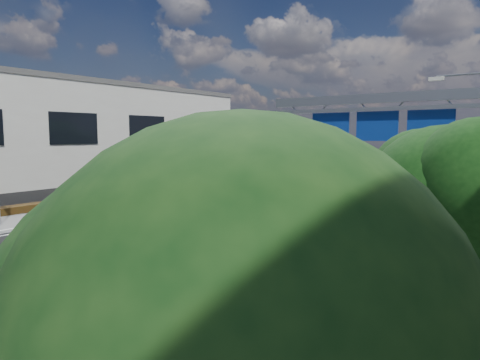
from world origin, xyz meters
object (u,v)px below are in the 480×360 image
Objects in this scene: overhead_gantry at (392,119)px; parked_car_teal at (437,197)px; parked_car_dark at (436,197)px; silver_minivan at (418,206)px; red_bus at (409,159)px; near_car_silver at (332,179)px; white_minivan at (286,186)px; near_car_dark at (406,164)px.

overhead_gantry is 2.15× the size of parked_car_teal.
silver_minivan is at bearing -84.53° from parked_car_dark.
near_car_silver is (-0.51, -23.70, -0.83)m from red_bus.
near_car_silver is at bearing -98.03° from red_bus.
white_minivan reaches higher than near_car_dark.
near_car_silver is 26.77m from near_car_dark.
silver_minivan is (12.04, -40.58, 0.34)m from near_car_dark.
red_bus is at bearing -87.77° from near_car_silver.
near_car_silver is 0.85× the size of parked_car_teal.
red_bus is at bearing 89.76° from white_minivan.
white_minivan is at bearing 163.74° from silver_minivan.
silver_minivan is at bearing 106.48° from near_car_dark.
parked_car_dark is at bearing 91.26° from overhead_gantry.
silver_minivan reaches higher than white_minivan.
parked_car_dark is at bearing 108.82° from near_car_dark.
white_minivan is 0.46× the size of red_bus.
white_minivan is 0.89× the size of silver_minivan.
overhead_gantry is 42.98m from red_bus.
parked_car_teal is (-0.24, 11.04, -4.94)m from overhead_gantry.
red_bus is (-10.54, 41.46, -4.08)m from overhead_gantry.
white_minivan is 9.72m from near_car_silver.
overhead_gantry is at bearing -38.23° from white_minivan.
white_minivan reaches higher than parked_car_teal.
overhead_gantry is at bearing -89.81° from silver_minivan.
red_bus is 1.94× the size of silver_minivan.
silver_minivan is at bearing -21.47° from white_minivan.
near_car_silver reaches higher than parked_car_dark.
white_minivan is 1.03× the size of parked_car_dark.
white_minivan is 10.60m from parked_car_teal.
overhead_gantry is 2.53× the size of near_car_silver.
overhead_gantry is 1.99× the size of silver_minivan.
silver_minivan reaches higher than parked_car_dark.
parked_car_dark is at bearing 99.29° from silver_minivan.
red_bus reaches higher than parked_car_dark.
white_minivan is 10.57m from parked_car_dark.
silver_minivan is 1.08× the size of parked_car_teal.
silver_minivan is 7.12m from parked_car_teal.
silver_minivan is (10.85, -37.51, -0.50)m from red_bus.
parked_car_teal is at bearing 15.84° from white_minivan.
near_car_dark is at bearing 111.27° from silver_minivan.
overhead_gantry reaches higher than white_minivan.
near_car_silver is at bearing 93.30° from white_minivan.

